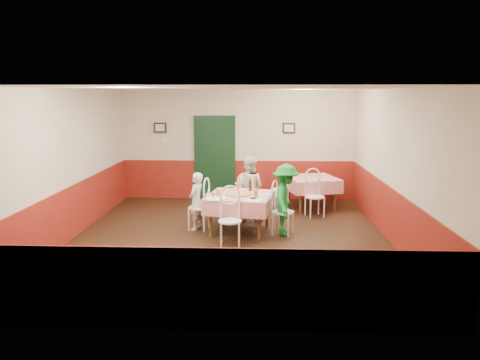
{
  "coord_description": "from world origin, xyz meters",
  "views": [
    {
      "loc": [
        0.54,
        -8.5,
        2.71
      ],
      "look_at": [
        0.18,
        0.46,
        1.05
      ],
      "focal_mm": 35.0,
      "sensor_mm": 36.0,
      "label": 1
    }
  ],
  "objects_px": {
    "diner_right": "(286,200)",
    "chair_left": "(199,208)",
    "pizza": "(239,194)",
    "glass_c": "(238,187)",
    "glass_a": "(218,193)",
    "diner_left": "(196,201)",
    "chair_second_a": "(280,190)",
    "diner_far": "(249,189)",
    "chair_far": "(248,200)",
    "second_table": "(311,193)",
    "main_table": "(240,214)",
    "chair_near": "(230,221)",
    "beer_bottle": "(250,185)",
    "glass_b": "(256,194)",
    "chair_right": "(283,212)",
    "wallet": "(253,198)",
    "chair_second_b": "(315,197)"
  },
  "relations": [
    {
      "from": "main_table",
      "to": "diner_far",
      "type": "xyz_separation_m",
      "value": [
        0.15,
        0.89,
        0.33
      ]
    },
    {
      "from": "second_table",
      "to": "glass_c",
      "type": "relative_size",
      "value": 8.56
    },
    {
      "from": "pizza",
      "to": "glass_c",
      "type": "relative_size",
      "value": 3.8
    },
    {
      "from": "beer_bottle",
      "to": "diner_right",
      "type": "distance_m",
      "value": 0.89
    },
    {
      "from": "chair_right",
      "to": "glass_b",
      "type": "xyz_separation_m",
      "value": [
        -0.53,
        -0.13,
        0.39
      ]
    },
    {
      "from": "glass_c",
      "to": "beer_bottle",
      "type": "distance_m",
      "value": 0.27
    },
    {
      "from": "chair_near",
      "to": "wallet",
      "type": "xyz_separation_m",
      "value": [
        0.41,
        0.46,
        0.32
      ]
    },
    {
      "from": "chair_second_a",
      "to": "glass_a",
      "type": "height_order",
      "value": "chair_second_a"
    },
    {
      "from": "main_table",
      "to": "diner_left",
      "type": "bearing_deg",
      "value": 170.18
    },
    {
      "from": "chair_second_a",
      "to": "glass_a",
      "type": "xyz_separation_m",
      "value": [
        -1.28,
        -2.18,
        0.37
      ]
    },
    {
      "from": "chair_left",
      "to": "pizza",
      "type": "bearing_deg",
      "value": 90.36
    },
    {
      "from": "pizza",
      "to": "wallet",
      "type": "height_order",
      "value": "pizza"
    },
    {
      "from": "chair_far",
      "to": "beer_bottle",
      "type": "height_order",
      "value": "beer_bottle"
    },
    {
      "from": "diner_left",
      "to": "diner_far",
      "type": "relative_size",
      "value": 0.83
    },
    {
      "from": "glass_c",
      "to": "beer_bottle",
      "type": "bearing_deg",
      "value": -13.17
    },
    {
      "from": "chair_second_a",
      "to": "diner_right",
      "type": "height_order",
      "value": "diner_right"
    },
    {
      "from": "chair_far",
      "to": "glass_a",
      "type": "xyz_separation_m",
      "value": [
        -0.56,
        -1.02,
        0.37
      ]
    },
    {
      "from": "main_table",
      "to": "chair_near",
      "type": "relative_size",
      "value": 1.36
    },
    {
      "from": "glass_c",
      "to": "diner_far",
      "type": "relative_size",
      "value": 0.09
    },
    {
      "from": "pizza",
      "to": "diner_right",
      "type": "xyz_separation_m",
      "value": [
        0.91,
        -0.13,
        -0.08
      ]
    },
    {
      "from": "diner_right",
      "to": "chair_left",
      "type": "bearing_deg",
      "value": 86.31
    },
    {
      "from": "chair_near",
      "to": "pizza",
      "type": "distance_m",
      "value": 0.89
    },
    {
      "from": "second_table",
      "to": "diner_far",
      "type": "bearing_deg",
      "value": -142.82
    },
    {
      "from": "glass_a",
      "to": "beer_bottle",
      "type": "bearing_deg",
      "value": 42.27
    },
    {
      "from": "glass_b",
      "to": "diner_right",
      "type": "xyz_separation_m",
      "value": [
        0.58,
        0.13,
        -0.14
      ]
    },
    {
      "from": "beer_bottle",
      "to": "main_table",
      "type": "bearing_deg",
      "value": -117.5
    },
    {
      "from": "chair_far",
      "to": "diner_right",
      "type": "xyz_separation_m",
      "value": [
        0.74,
        -0.99,
        0.24
      ]
    },
    {
      "from": "chair_near",
      "to": "diner_far",
      "type": "bearing_deg",
      "value": 77.08
    },
    {
      "from": "chair_far",
      "to": "pizza",
      "type": "xyz_separation_m",
      "value": [
        -0.17,
        -0.86,
        0.33
      ]
    },
    {
      "from": "wallet",
      "to": "diner_right",
      "type": "height_order",
      "value": "diner_right"
    },
    {
      "from": "main_table",
      "to": "diner_right",
      "type": "relative_size",
      "value": 0.88
    },
    {
      "from": "chair_left",
      "to": "glass_a",
      "type": "bearing_deg",
      "value": 64.46
    },
    {
      "from": "chair_second_a",
      "to": "diner_far",
      "type": "xyz_separation_m",
      "value": [
        -0.71,
        -1.11,
        0.25
      ]
    },
    {
      "from": "glass_c",
      "to": "diner_left",
      "type": "relative_size",
      "value": 0.11
    },
    {
      "from": "pizza",
      "to": "glass_a",
      "type": "bearing_deg",
      "value": -157.63
    },
    {
      "from": "second_table",
      "to": "chair_left",
      "type": "height_order",
      "value": "chair_left"
    },
    {
      "from": "main_table",
      "to": "chair_second_b",
      "type": "relative_size",
      "value": 1.36
    },
    {
      "from": "diner_far",
      "to": "chair_far",
      "type": "bearing_deg",
      "value": 100.76
    },
    {
      "from": "chair_second_a",
      "to": "glass_c",
      "type": "height_order",
      "value": "chair_second_a"
    },
    {
      "from": "beer_bottle",
      "to": "glass_b",
      "type": "bearing_deg",
      "value": -80.0
    },
    {
      "from": "chair_second_a",
      "to": "glass_c",
      "type": "bearing_deg",
      "value": -46.19
    },
    {
      "from": "chair_left",
      "to": "diner_left",
      "type": "bearing_deg",
      "value": -87.96
    },
    {
      "from": "chair_left",
      "to": "diner_far",
      "type": "bearing_deg",
      "value": 138.67
    },
    {
      "from": "main_table",
      "to": "glass_c",
      "type": "height_order",
      "value": "glass_c"
    },
    {
      "from": "glass_a",
      "to": "beer_bottle",
      "type": "distance_m",
      "value": 0.82
    },
    {
      "from": "chair_left",
      "to": "chair_far",
      "type": "xyz_separation_m",
      "value": [
        0.98,
        0.69,
        0.0
      ]
    },
    {
      "from": "chair_far",
      "to": "chair_near",
      "type": "distance_m",
      "value": 1.7
    },
    {
      "from": "wallet",
      "to": "chair_right",
      "type": "bearing_deg",
      "value": 31.39
    },
    {
      "from": "glass_a",
      "to": "diner_left",
      "type": "xyz_separation_m",
      "value": [
        -0.47,
        0.33,
        -0.24
      ]
    },
    {
      "from": "wallet",
      "to": "diner_left",
      "type": "relative_size",
      "value": 0.09
    }
  ]
}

